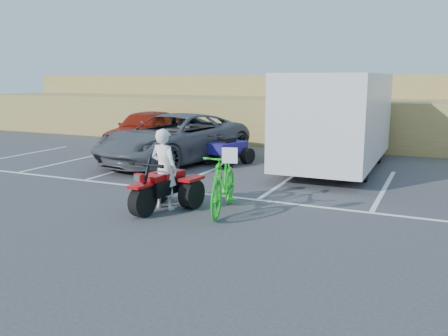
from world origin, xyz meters
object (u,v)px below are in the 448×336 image
at_px(rider, 164,169).
at_px(grey_pickup, 174,138).
at_px(cargo_trailer, 338,118).
at_px(quad_atv_blue, 227,164).
at_px(green_dirt_bike, 223,182).
at_px(red_trike_atv, 161,210).
at_px(red_car, 146,129).
at_px(quad_atv_green, 287,160).

bearing_deg(rider, grey_pickup, -54.59).
bearing_deg(cargo_trailer, quad_atv_blue, -168.86).
relative_size(grey_pickup, quad_atv_blue, 3.86).
bearing_deg(grey_pickup, green_dirt_bike, -39.84).
bearing_deg(quad_atv_blue, rider, -62.61).
height_order(red_trike_atv, rider, rider).
bearing_deg(red_trike_atv, red_car, 132.78).
xyz_separation_m(rider, quad_atv_blue, (-1.04, 5.77, -0.92)).
relative_size(green_dirt_bike, red_car, 0.48).
xyz_separation_m(green_dirt_bike, quad_atv_blue, (-2.39, 5.48, -0.70)).
bearing_deg(red_trike_atv, rider, 90.00).
xyz_separation_m(red_trike_atv, rider, (0.02, 0.15, 0.92)).
bearing_deg(red_car, grey_pickup, -48.12).
bearing_deg(grey_pickup, quad_atv_green, 40.28).
distance_m(quad_atv_blue, quad_atv_green, 2.29).
bearing_deg(quad_atv_blue, cargo_trailer, 28.67).
bearing_deg(red_car, green_dirt_bike, -53.91).
bearing_deg(red_trike_atv, green_dirt_bike, 24.78).
relative_size(cargo_trailer, quad_atv_blue, 4.15).
distance_m(red_trike_atv, quad_atv_green, 7.52).
relative_size(rider, quad_atv_blue, 1.16).
xyz_separation_m(red_trike_atv, green_dirt_bike, (1.36, 0.44, 0.70)).
distance_m(green_dirt_bike, grey_pickup, 6.56).
height_order(rider, red_car, rider).
bearing_deg(grey_pickup, quad_atv_blue, 24.43).
relative_size(rider, quad_atv_green, 1.33).
height_order(green_dirt_bike, red_car, red_car).
xyz_separation_m(red_trike_atv, cargo_trailer, (2.57, 6.65, 1.67)).
xyz_separation_m(quad_atv_blue, quad_atv_green, (1.67, 1.57, 0.00)).
height_order(grey_pickup, cargo_trailer, cargo_trailer).
distance_m(cargo_trailer, quad_atv_blue, 4.03).
bearing_deg(quad_atv_blue, green_dirt_bike, -49.32).
height_order(grey_pickup, quad_atv_green, grey_pickup).
xyz_separation_m(rider, cargo_trailer, (2.56, 6.50, 0.75)).
relative_size(red_trike_atv, green_dirt_bike, 0.77).
bearing_deg(quad_atv_blue, quad_atv_green, 60.36).
xyz_separation_m(red_trike_atv, grey_pickup, (-2.85, 5.45, 0.85)).
bearing_deg(quad_atv_green, rider, -91.46).
relative_size(green_dirt_bike, grey_pickup, 0.38).
height_order(quad_atv_blue, quad_atv_green, quad_atv_blue).
bearing_deg(red_car, rider, -60.89).
height_order(red_trike_atv, cargo_trailer, cargo_trailer).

